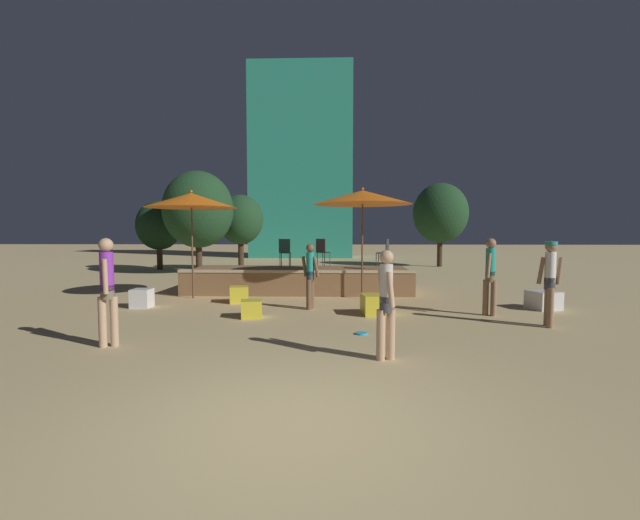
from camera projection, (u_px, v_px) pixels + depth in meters
name	position (u px, v px, depth m)	size (l,w,h in m)	color
ground_plane	(294.00, 425.00, 4.23)	(120.00, 120.00, 0.00)	tan
wooden_deck	(300.00, 279.00, 13.99)	(7.03, 2.85, 0.79)	olive
patio_umbrella_0	(363.00, 197.00, 12.06)	(2.80, 2.80, 3.16)	brown
patio_umbrella_1	(191.00, 200.00, 12.16)	(2.57, 2.57, 3.10)	brown
cube_seat_0	(239.00, 294.00, 11.55)	(0.59, 0.59, 0.44)	yellow
cube_seat_1	(142.00, 298.00, 10.82)	(0.47, 0.47, 0.47)	white
cube_seat_2	(376.00, 305.00, 9.88)	(0.71, 0.71, 0.47)	yellow
cube_seat_3	(252.00, 309.00, 9.53)	(0.53, 0.53, 0.39)	yellow
cube_seat_4	(543.00, 300.00, 10.59)	(0.79, 0.79, 0.45)	white
person_0	(550.00, 279.00, 8.55)	(0.48, 0.30, 1.73)	#997051
person_1	(310.00, 275.00, 10.54)	(0.48, 0.28, 1.62)	brown
person_2	(107.00, 287.00, 7.07)	(0.30, 0.50, 1.81)	tan
person_3	(386.00, 302.00, 6.35)	(0.28, 0.53, 1.65)	tan
person_4	(490.00, 273.00, 9.72)	(0.34, 0.47, 1.77)	#997051
bistro_chair_0	(322.00, 250.00, 14.01)	(0.47, 0.48, 0.90)	#47474C
bistro_chair_1	(385.00, 250.00, 13.63)	(0.44, 0.44, 0.90)	#2D3338
bistro_chair_2	(285.00, 250.00, 13.68)	(0.40, 0.40, 0.90)	#1E4C47
frisbee_disc	(361.00, 333.00, 7.99)	(0.22, 0.22, 0.03)	#33B2D8
background_tree_0	(159.00, 226.00, 21.48)	(2.24, 2.24, 3.47)	#3D2B1C
background_tree_1	(241.00, 220.00, 21.29)	(2.24, 2.24, 3.76)	#3D2B1C
background_tree_2	(440.00, 213.00, 23.31)	(2.96, 2.96, 4.56)	#3D2B1C
background_tree_3	(198.00, 210.00, 19.21)	(3.13, 3.13, 4.64)	#3D2B1C
distant_building	(301.00, 163.00, 32.08)	(7.57, 3.27, 14.10)	teal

